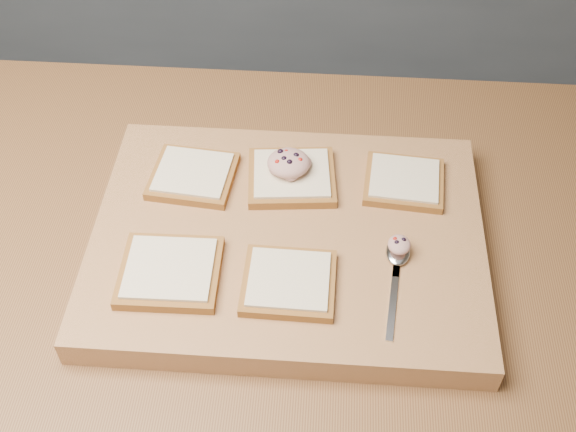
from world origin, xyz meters
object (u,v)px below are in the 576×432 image
cutting_board (288,240)px  tuna_salad_dollop (289,163)px  bread_far_center (292,177)px  spoon (397,259)px

cutting_board → tuna_salad_dollop: size_ratio=8.66×
cutting_board → bread_far_center: (-0.00, 0.10, 0.03)m
bread_far_center → tuna_salad_dollop: bearing=137.4°
spoon → tuna_salad_dollop: bearing=137.0°
bread_far_center → spoon: 0.21m
bread_far_center → spoon: size_ratio=0.82×
spoon → cutting_board: bearing=163.7°
spoon → bread_far_center: bearing=137.0°
tuna_salad_dollop → spoon: bearing=-43.0°
cutting_board → spoon: bearing=-16.3°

